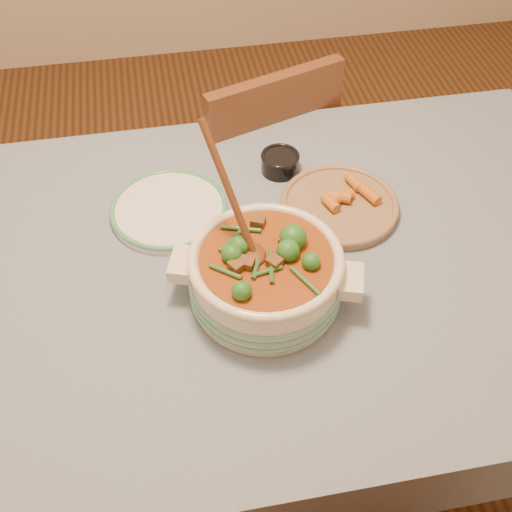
{
  "coord_description": "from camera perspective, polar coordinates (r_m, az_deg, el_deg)",
  "views": [
    {
      "loc": [
        -0.2,
        -0.94,
        1.82
      ],
      "look_at": [
        -0.04,
        -0.08,
        0.86
      ],
      "focal_mm": 45.0,
      "sensor_mm": 36.0,
      "label": 1
    }
  ],
  "objects": [
    {
      "name": "stew_casserole",
      "position": [
        1.3,
        0.84,
        -1.44
      ],
      "size": [
        0.4,
        0.39,
        0.37
      ],
      "rotation": [
        0.0,
        0.0,
        -0.32
      ],
      "color": "beige",
      "rests_on": "dining_table"
    },
    {
      "name": "floor",
      "position": [
        2.06,
        0.66,
        -14.64
      ],
      "size": [
        4.5,
        4.5,
        0.0
      ],
      "primitive_type": "plane",
      "color": "#402012",
      "rests_on": "ground"
    },
    {
      "name": "chair_far",
      "position": [
        2.06,
        0.03,
        7.9
      ],
      "size": [
        0.53,
        0.53,
        0.89
      ],
      "rotation": [
        0.0,
        0.0,
        3.46
      ],
      "color": "brown",
      "rests_on": "floor"
    },
    {
      "name": "dining_table",
      "position": [
        1.5,
        0.87,
        -2.71
      ],
      "size": [
        1.68,
        1.08,
        0.76
      ],
      "color": "brown",
      "rests_on": "floor"
    },
    {
      "name": "condiment_bowl",
      "position": [
        1.64,
        2.15,
        8.38
      ],
      "size": [
        0.11,
        0.11,
        0.05
      ],
      "rotation": [
        0.0,
        0.0,
        0.2
      ],
      "color": "black",
      "rests_on": "dining_table"
    },
    {
      "name": "white_plate",
      "position": [
        1.54,
        -7.74,
        4.13
      ],
      "size": [
        0.32,
        0.32,
        0.02
      ],
      "rotation": [
        0.0,
        0.0,
        0.16
      ],
      "color": "silver",
      "rests_on": "dining_table"
    },
    {
      "name": "fried_plate",
      "position": [
        1.55,
        7.43,
        4.62
      ],
      "size": [
        0.28,
        0.28,
        0.05
      ],
      "rotation": [
        0.0,
        0.0,
        -0.0
      ],
      "color": "#8A654C",
      "rests_on": "dining_table"
    }
  ]
}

